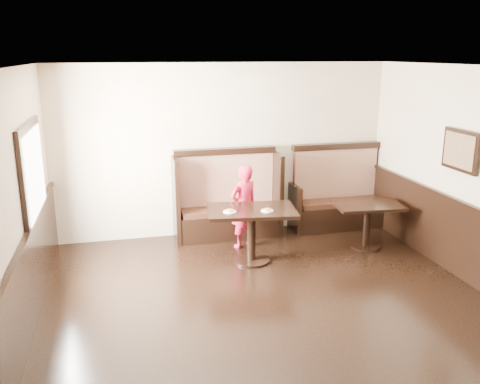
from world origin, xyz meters
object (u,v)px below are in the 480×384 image
object	(u,v)px
booth_neighbor	(337,200)
table_neighbor	(367,215)
table_main	(251,221)
child	(244,206)
booth_main	(227,205)

from	to	relation	value
booth_neighbor	table_neighbor	world-z (taller)	booth_neighbor
booth_neighbor	table_main	xyz separation A→B (m)	(-1.84, -1.16, 0.13)
booth_neighbor	child	size ratio (longest dim) A/B	1.25
table_neighbor	child	world-z (taller)	child
table_main	table_neighbor	distance (m)	1.89
booth_neighbor	table_main	bearing A→B (deg)	-147.89
booth_neighbor	table_neighbor	bearing A→B (deg)	-87.57
booth_neighbor	table_neighbor	distance (m)	1.03
booth_neighbor	child	xyz separation A→B (m)	(-1.81, -0.56, 0.18)
booth_main	booth_neighbor	xyz separation A→B (m)	(1.95, -0.00, -0.05)
table_neighbor	table_main	bearing A→B (deg)	-170.60
booth_neighbor	table_main	world-z (taller)	booth_neighbor
booth_main	booth_neighbor	bearing A→B (deg)	-0.05
booth_main	table_main	bearing A→B (deg)	-84.68
booth_neighbor	child	world-z (taller)	booth_neighbor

